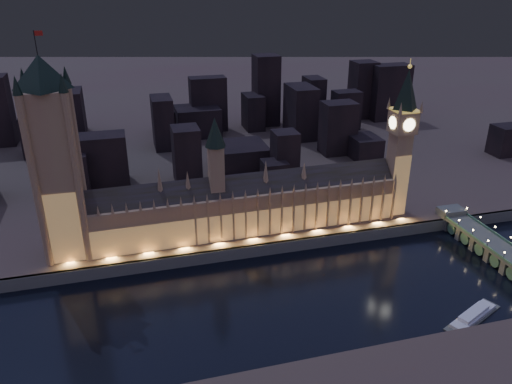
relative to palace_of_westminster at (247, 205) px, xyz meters
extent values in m
plane|color=black|center=(-0.44, -61.75, -26.37)|extent=(2000.00, 2000.00, 0.00)
cube|color=#4F3534|center=(-0.44, 458.25, -22.37)|extent=(2000.00, 960.00, 8.00)
cube|color=#535852|center=(-0.44, -20.75, -22.37)|extent=(2000.00, 2.50, 8.00)
cube|color=#986F58|center=(0.91, 0.25, -4.37)|extent=(200.34, 23.80, 28.00)
cube|color=tan|center=(0.91, -10.00, -9.37)|extent=(200.00, 0.50, 18.00)
cube|color=black|center=(0.91, 0.25, 12.63)|extent=(200.27, 20.06, 16.26)
cube|color=#986F58|center=(-19.09, 0.25, 25.63)|extent=(9.00, 9.00, 32.00)
cone|color=black|center=(-19.09, 0.25, 50.63)|extent=(13.00, 13.00, 18.00)
cube|color=#986F58|center=(-99.09, -10.35, -4.37)|extent=(1.20, 1.20, 28.00)
cone|color=#986F58|center=(-99.09, -9.75, 12.63)|extent=(2.00, 2.00, 6.00)
cube|color=#986F58|center=(-91.09, -10.35, -4.37)|extent=(1.20, 1.20, 28.00)
cone|color=#986F58|center=(-91.09, -9.75, 12.63)|extent=(2.00, 2.00, 6.00)
cube|color=#986F58|center=(-83.09, -10.35, -4.37)|extent=(1.20, 1.20, 28.00)
cone|color=#986F58|center=(-83.09, -9.75, 12.63)|extent=(2.00, 2.00, 6.00)
cube|color=#986F58|center=(-75.09, -10.35, -4.37)|extent=(1.20, 1.20, 28.00)
cone|color=#986F58|center=(-75.09, -9.75, 12.63)|extent=(2.00, 2.00, 6.00)
cube|color=#986F58|center=(-67.09, -10.35, -4.37)|extent=(1.20, 1.20, 28.00)
cone|color=#986F58|center=(-67.09, -9.75, 12.63)|extent=(2.00, 2.00, 6.00)
cube|color=#986F58|center=(-59.09, -10.35, -4.37)|extent=(1.20, 1.20, 28.00)
cone|color=#986F58|center=(-59.09, -9.75, 12.63)|extent=(2.00, 2.00, 6.00)
cube|color=#986F58|center=(-51.09, -10.35, -4.37)|extent=(1.20, 1.20, 28.00)
cone|color=#986F58|center=(-51.09, -9.75, 12.63)|extent=(2.00, 2.00, 6.00)
cube|color=#986F58|center=(-43.09, -10.35, -4.37)|extent=(1.20, 1.20, 28.00)
cone|color=#986F58|center=(-43.09, -9.75, 12.63)|extent=(2.00, 2.00, 6.00)
cube|color=#986F58|center=(-35.09, -10.35, -4.37)|extent=(1.20, 1.20, 28.00)
cone|color=#986F58|center=(-35.09, -9.75, 12.63)|extent=(2.00, 2.00, 6.00)
cube|color=#986F58|center=(-27.09, -10.35, -4.37)|extent=(1.20, 1.20, 28.00)
cone|color=#986F58|center=(-27.09, -9.75, 12.63)|extent=(2.00, 2.00, 6.00)
cube|color=#986F58|center=(-19.09, -10.35, -4.37)|extent=(1.20, 1.20, 28.00)
cone|color=#986F58|center=(-19.09, -9.75, 12.63)|extent=(2.00, 2.00, 6.00)
cube|color=#986F58|center=(-11.09, -10.35, -4.37)|extent=(1.20, 1.20, 28.00)
cone|color=#986F58|center=(-11.09, -9.75, 12.63)|extent=(2.00, 2.00, 6.00)
cube|color=#986F58|center=(-3.09, -10.35, -4.37)|extent=(1.20, 1.20, 28.00)
cone|color=#986F58|center=(-3.09, -9.75, 12.63)|extent=(2.00, 2.00, 6.00)
cube|color=#986F58|center=(4.91, -10.35, -4.37)|extent=(1.20, 1.20, 28.00)
cone|color=#986F58|center=(4.91, -9.75, 12.63)|extent=(2.00, 2.00, 6.00)
cube|color=#986F58|center=(12.91, -10.35, -4.37)|extent=(1.20, 1.20, 28.00)
cone|color=#986F58|center=(12.91, -9.75, 12.63)|extent=(2.00, 2.00, 6.00)
cube|color=#986F58|center=(20.91, -10.35, -4.37)|extent=(1.20, 1.20, 28.00)
cone|color=#986F58|center=(20.91, -9.75, 12.63)|extent=(2.00, 2.00, 6.00)
cube|color=#986F58|center=(28.91, -10.35, -4.37)|extent=(1.20, 1.20, 28.00)
cone|color=#986F58|center=(28.91, -9.75, 12.63)|extent=(2.00, 2.00, 6.00)
cube|color=#986F58|center=(36.91, -10.35, -4.37)|extent=(1.20, 1.20, 28.00)
cone|color=#986F58|center=(36.91, -9.75, 12.63)|extent=(2.00, 2.00, 6.00)
cube|color=#986F58|center=(44.91, -10.35, -4.37)|extent=(1.20, 1.20, 28.00)
cone|color=#986F58|center=(44.91, -9.75, 12.63)|extent=(2.00, 2.00, 6.00)
cube|color=#986F58|center=(52.91, -10.35, -4.37)|extent=(1.20, 1.20, 28.00)
cone|color=#986F58|center=(52.91, -9.75, 12.63)|extent=(2.00, 2.00, 6.00)
cube|color=#986F58|center=(60.91, -10.35, -4.37)|extent=(1.20, 1.20, 28.00)
cone|color=#986F58|center=(60.91, -9.75, 12.63)|extent=(2.00, 2.00, 6.00)
cube|color=#986F58|center=(68.91, -10.35, -4.37)|extent=(1.20, 1.20, 28.00)
cone|color=#986F58|center=(68.91, -9.75, 12.63)|extent=(2.00, 2.00, 6.00)
cube|color=#986F58|center=(76.91, -10.35, -4.37)|extent=(1.20, 1.20, 28.00)
cone|color=#986F58|center=(76.91, -9.75, 12.63)|extent=(2.00, 2.00, 6.00)
cube|color=#986F58|center=(84.91, -10.35, -4.37)|extent=(1.20, 1.20, 28.00)
cone|color=#986F58|center=(84.91, -9.75, 12.63)|extent=(2.00, 2.00, 6.00)
cube|color=#986F58|center=(92.91, -10.35, -4.37)|extent=(1.20, 1.20, 28.00)
cone|color=#986F58|center=(92.91, -9.75, 12.63)|extent=(2.00, 2.00, 6.00)
cube|color=#986F58|center=(100.91, -10.35, -4.37)|extent=(1.20, 1.20, 28.00)
cone|color=#986F58|center=(100.91, -9.75, 12.63)|extent=(2.00, 2.00, 6.00)
cone|color=#986F58|center=(-54.09, 0.25, 22.63)|extent=(4.40, 4.40, 18.00)
cone|color=#986F58|center=(-37.09, 0.25, 20.63)|extent=(4.40, 4.40, 14.00)
cone|color=#986F58|center=(12.91, 0.25, 21.63)|extent=(4.40, 4.40, 16.00)
cone|color=#986F58|center=(38.91, 0.25, 19.63)|extent=(4.40, 4.40, 12.00)
cube|color=#986F58|center=(-110.44, 0.25, 31.63)|extent=(22.54, 22.54, 100.01)
cube|color=tan|center=(-110.44, -10.95, 3.63)|extent=(22.00, 0.50, 44.00)
cone|color=black|center=(-110.44, 0.25, 90.64)|extent=(31.68, 31.68, 18.00)
cylinder|color=black|center=(-110.44, 0.25, 105.64)|extent=(0.50, 0.50, 12.00)
cube|color=#B01E17|center=(-108.24, 0.25, 110.14)|extent=(4.00, 0.15, 2.50)
cylinder|color=#986F58|center=(-121.44, -10.75, 31.63)|extent=(4.40, 4.40, 100.01)
cone|color=black|center=(-121.44, -10.75, 86.64)|extent=(5.20, 5.20, 10.00)
cylinder|color=#986F58|center=(-121.44, 11.25, 31.63)|extent=(4.40, 4.40, 100.01)
cone|color=black|center=(-121.44, 11.25, 86.64)|extent=(5.20, 5.20, 10.00)
cylinder|color=#986F58|center=(-99.44, -10.75, 31.63)|extent=(4.40, 4.40, 100.01)
cone|color=black|center=(-99.44, -10.75, 86.64)|extent=(5.20, 5.20, 10.00)
cylinder|color=#986F58|center=(-99.44, 11.25, 31.63)|extent=(4.40, 4.40, 100.01)
cone|color=black|center=(-99.44, 11.25, 86.64)|extent=(5.20, 5.20, 10.00)
cube|color=#986F58|center=(107.56, 0.25, 10.88)|extent=(12.26, 12.26, 58.50)
cube|color=tan|center=(107.56, -5.95, 3.63)|extent=(12.00, 0.50, 44.00)
cube|color=#986F58|center=(107.56, 0.25, 47.61)|extent=(15.00, 15.00, 14.95)
cube|color=#F2C64C|center=(107.56, 0.25, 55.69)|extent=(15.75, 15.75, 1.20)
cone|color=black|center=(107.56, 0.25, 69.29)|extent=(18.00, 18.00, 26.00)
sphere|color=#F2C64C|center=(107.56, 0.25, 83.79)|extent=(2.80, 2.80, 2.80)
cylinder|color=#F2C64C|center=(107.56, 0.25, 86.29)|extent=(0.40, 0.40, 5.00)
cylinder|color=#FFF2BF|center=(107.56, -7.50, 47.61)|extent=(8.40, 0.50, 8.40)
cylinder|color=#FFF2BF|center=(107.56, 8.00, 47.61)|extent=(8.40, 0.50, 8.40)
cylinder|color=#FFF2BF|center=(99.81, 0.25, 47.61)|extent=(0.50, 8.40, 8.40)
cylinder|color=#FFF2BF|center=(115.31, 0.25, 47.61)|extent=(0.50, 8.40, 8.40)
cone|color=#986F58|center=(100.06, -7.25, 59.09)|extent=(2.60, 2.60, 8.00)
cone|color=#986F58|center=(100.06, 7.75, 59.09)|extent=(2.60, 2.60, 8.00)
cone|color=#986F58|center=(115.06, -7.25, 59.09)|extent=(2.60, 2.60, 8.00)
cone|color=#986F58|center=(115.06, 7.75, 59.09)|extent=(2.60, 2.60, 8.00)
cube|color=#535852|center=(143.98, -71.75, -16.87)|extent=(17.34, 100.00, 1.60)
cube|color=#385E48|center=(135.71, -71.75, -15.47)|extent=(0.80, 100.00, 1.60)
cube|color=#535852|center=(143.98, -16.75, -17.62)|extent=(17.34, 12.00, 9.50)
cylinder|color=black|center=(135.71, -78.89, -13.67)|extent=(0.30, 0.30, 4.40)
sphere|color=#FFD88C|center=(135.71, -78.89, -11.37)|extent=(1.00, 1.00, 1.00)
cube|color=#535852|center=(143.98, -64.61, -22.02)|extent=(15.60, 4.00, 9.50)
cylinder|color=black|center=(135.71, -64.61, -13.67)|extent=(0.30, 0.30, 4.40)
sphere|color=#FFD88C|center=(135.71, -64.61, -11.37)|extent=(1.00, 1.00, 1.00)
cylinder|color=black|center=(152.25, -64.61, -13.67)|extent=(0.30, 0.30, 4.40)
sphere|color=#FFD88C|center=(152.25, -64.61, -11.37)|extent=(1.00, 1.00, 1.00)
cube|color=#535852|center=(143.98, -50.32, -22.02)|extent=(15.60, 4.00, 9.50)
cylinder|color=black|center=(135.71, -50.32, -13.67)|extent=(0.30, 0.30, 4.40)
sphere|color=#FFD88C|center=(135.71, -50.32, -11.37)|extent=(1.00, 1.00, 1.00)
cylinder|color=black|center=(152.25, -50.32, -13.67)|extent=(0.30, 0.30, 4.40)
sphere|color=#FFD88C|center=(152.25, -50.32, -11.37)|extent=(1.00, 1.00, 1.00)
cube|color=#535852|center=(143.98, -36.03, -22.02)|extent=(15.60, 4.00, 9.50)
cylinder|color=black|center=(135.71, -36.03, -13.67)|extent=(0.30, 0.30, 4.40)
sphere|color=#FFD88C|center=(135.71, -36.03, -11.37)|extent=(1.00, 1.00, 1.00)
cylinder|color=black|center=(152.25, -36.03, -13.67)|extent=(0.30, 0.30, 4.40)
sphere|color=#FFD88C|center=(152.25, -36.03, -11.37)|extent=(1.00, 1.00, 1.00)
cube|color=#535852|center=(143.98, -21.75, -22.02)|extent=(15.60, 4.00, 9.50)
cylinder|color=black|center=(135.71, -21.75, -13.67)|extent=(0.30, 0.30, 4.40)
sphere|color=#FFD88C|center=(135.71, -21.75, -11.37)|extent=(1.00, 1.00, 1.00)
cylinder|color=black|center=(152.25, -21.75, -13.67)|extent=(0.30, 0.30, 4.40)
sphere|color=#FFD88C|center=(152.25, -21.75, -11.37)|extent=(1.00, 1.00, 1.00)
cylinder|color=#385E48|center=(143.98, -71.75, -21.67)|extent=(15.26, 8.00, 8.00)
cylinder|color=#385E48|center=(143.98, -57.46, -21.67)|extent=(15.26, 8.00, 8.00)
cylinder|color=#385E48|center=(143.98, -43.18, -21.67)|extent=(15.26, 8.00, 8.00)
cylinder|color=#385E48|center=(143.98, -28.89, -21.67)|extent=(15.26, 8.00, 8.00)
cube|color=#535852|center=(93.51, -110.14, -26.07)|extent=(40.70, 25.32, 0.60)
cube|color=silver|center=(93.51, -110.14, -25.17)|extent=(33.46, 20.53, 2.40)
cube|color=silver|center=(93.51, -110.14, -22.97)|extent=(21.84, 14.09, 2.20)
cube|color=black|center=(40.37, 68.84, -8.41)|extent=(19.03, 19.80, 19.93)
cube|color=black|center=(224.44, 222.37, 12.73)|extent=(42.59, 22.95, 62.20)
cube|color=black|center=(269.39, 82.19, -4.49)|extent=(25.07, 21.33, 27.77)
cube|color=black|center=(52.56, 80.26, 1.63)|extent=(19.65, 20.18, 40.00)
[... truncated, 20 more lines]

